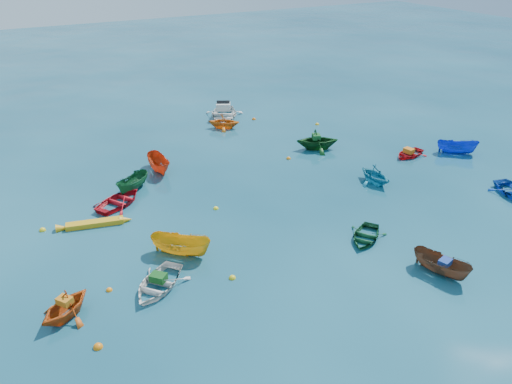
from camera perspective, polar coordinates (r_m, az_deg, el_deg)
name	(u,v)px	position (r m, az deg, el deg)	size (l,w,h in m)	color
ground	(300,236)	(27.31, 5.01, -4.99)	(160.00, 160.00, 0.00)	#0A3648
dinghy_white_near	(158,288)	(23.97, -11.11, -10.67)	(2.33, 3.26, 0.68)	silver
sampan_brown_mid	(440,273)	(25.99, 20.25, -8.70)	(1.10, 2.92, 1.13)	brown
dinghy_orange_w	(67,316)	(23.48, -20.78, -13.15)	(2.20, 2.55, 1.34)	#C74D12
sampan_yellow_mid	(182,254)	(26.00, -8.50, -7.06)	(1.22, 3.25, 1.26)	gold
dinghy_green_e	(365,239)	(27.55, 12.34, -5.28)	(1.99, 2.78, 0.58)	#0F4324
dinghy_cyan_se	(374,182)	(33.84, 13.34, 1.07)	(2.19, 2.54, 1.34)	teal
dinghy_red_nw	(120,204)	(31.39, -15.27, -1.34)	(2.34, 3.26, 0.68)	red
sampan_orange_n	(160,171)	(35.18, -10.95, 2.37)	(1.20, 3.18, 1.23)	red
dinghy_green_n	(317,149)	(38.49, 6.97, 4.91)	(2.70, 3.13, 1.65)	#0F4116
dinghy_red_ne	(409,156)	(38.67, 17.06, 3.98)	(1.91, 2.67, 0.55)	red
sampan_blue_far	(456,153)	(40.35, 21.90, 4.15)	(1.12, 2.96, 1.14)	#1032C9
dinghy_orange_far	(224,128)	(42.60, -3.69, 7.30)	(2.24, 2.60, 1.37)	orange
sampan_green_far	(134,190)	(32.93, -13.80, 0.25)	(1.07, 2.83, 1.09)	#13522A
kayak_yellow	(95,225)	(29.54, -17.90, -3.66)	(0.56, 3.82, 0.38)	#CB9012
motorboat_white	(224,119)	(44.81, -3.71, 8.33)	(3.42, 4.78, 1.59)	silver
tarp_green_a	(158,277)	(23.73, -11.10, -9.56)	(0.72, 0.54, 0.35)	#134F19
tarp_blue_a	(445,262)	(25.55, 20.80, -7.52)	(0.62, 0.47, 0.30)	navy
tarp_orange_a	(65,301)	(23.00, -21.04, -11.52)	(0.62, 0.47, 0.30)	#C76C14
tarp_green_b	(316,137)	(38.10, 6.91, 6.30)	(0.75, 0.57, 0.36)	#134F1F
tarp_orange_b	(409,151)	(38.43, 17.07, 4.55)	(0.71, 0.53, 0.34)	orange
buoy_or_a	(98,348)	(21.63, -17.60, -16.58)	(0.39, 0.39, 0.39)	orange
buoy_ye_a	(232,278)	(24.12, -2.73, -9.83)	(0.34, 0.34, 0.34)	gold
buoy_or_c	(109,290)	(24.33, -16.42, -10.75)	(0.29, 0.29, 0.29)	orange
buoy_ye_c	(216,209)	(29.87, -4.61, -1.93)	(0.31, 0.31, 0.31)	#FFF01A
buoy_or_d	(288,159)	(36.53, 3.73, 3.80)	(0.33, 0.33, 0.33)	orange
buoy_ye_d	(43,231)	(30.07, -23.20, -4.08)	(0.36, 0.36, 0.36)	gold
buoy_or_e	(254,120)	(44.56, -0.24, 8.28)	(0.35, 0.35, 0.35)	orange
buoy_ye_e	(317,125)	(43.64, 7.00, 7.65)	(0.33, 0.33, 0.33)	yellow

